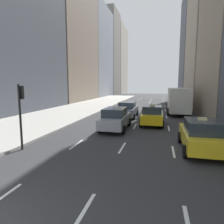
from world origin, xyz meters
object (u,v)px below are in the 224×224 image
at_px(taxi_lead, 152,115).
at_px(sedan_silver_behind, 128,109).
at_px(traffic_light_pole, 21,106).
at_px(taxi_second, 201,135).
at_px(sedan_black_near, 116,118).
at_px(box_truck, 178,100).

bearing_deg(taxi_lead, sedan_silver_behind, 127.71).
bearing_deg(traffic_light_pole, taxi_lead, 52.07).
bearing_deg(taxi_second, sedan_black_near, 143.70).
distance_m(box_truck, traffic_light_pole, 19.17).
xyz_separation_m(taxi_second, traffic_light_pole, (-9.55, -1.95, 1.53)).
xyz_separation_m(taxi_second, sedan_silver_behind, (-5.60, 10.34, 0.00)).
bearing_deg(sedan_black_near, taxi_lead, 42.89).
xyz_separation_m(sedan_black_near, box_truck, (5.60, 10.54, 0.82)).
distance_m(taxi_second, traffic_light_pole, 9.87).
bearing_deg(box_truck, taxi_second, -90.00).
bearing_deg(sedan_silver_behind, taxi_second, -61.55).
relative_size(taxi_lead, sedan_black_near, 0.92).
bearing_deg(taxi_lead, box_truck, 70.57).
bearing_deg(taxi_lead, traffic_light_pole, -127.93).
bearing_deg(box_truck, traffic_light_pole, -119.91).
xyz_separation_m(sedan_black_near, traffic_light_pole, (-3.95, -6.06, 1.52)).
xyz_separation_m(taxi_second, box_truck, (0.00, 14.65, 0.83)).
bearing_deg(sedan_black_near, sedan_silver_behind, 90.00).
bearing_deg(box_truck, sedan_black_near, -117.98).
xyz_separation_m(taxi_second, sedan_black_near, (-5.60, 4.11, 0.01)).
distance_m(taxi_lead, traffic_light_pole, 11.09).
height_order(taxi_lead, sedan_black_near, taxi_lead).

